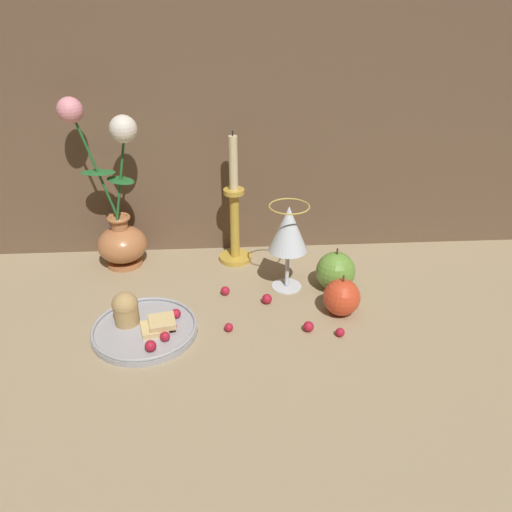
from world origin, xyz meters
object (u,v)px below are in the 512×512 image
at_px(wine_glass, 288,231).
at_px(candlestick, 235,219).
at_px(plate_with_pastries, 142,324).
at_px(apple_beside_vase, 336,271).
at_px(vase, 118,220).
at_px(apple_near_glass, 342,297).

relative_size(wine_glass, candlestick, 0.62).
xyz_separation_m(wine_glass, candlestick, (-0.10, 0.12, -0.02)).
height_order(plate_with_pastries, wine_glass, wine_glass).
distance_m(candlestick, apple_beside_vase, 0.24).
distance_m(plate_with_pastries, wine_glass, 0.32).
height_order(vase, plate_with_pastries, vase).
height_order(wine_glass, apple_beside_vase, wine_glass).
bearing_deg(wine_glass, candlestick, 130.13).
height_order(wine_glass, candlestick, candlestick).
distance_m(wine_glass, apple_near_glass, 0.16).
height_order(plate_with_pastries, apple_beside_vase, apple_beside_vase).
bearing_deg(wine_glass, plate_with_pastries, -153.74).
bearing_deg(vase, plate_with_pastries, -73.32).
distance_m(vase, plate_with_pastries, 0.27).
distance_m(plate_with_pastries, apple_beside_vase, 0.39).
bearing_deg(apple_beside_vase, candlestick, 146.17).
height_order(vase, apple_beside_vase, vase).
bearing_deg(candlestick, apple_beside_vase, -33.83).
height_order(vase, wine_glass, vase).
relative_size(candlestick, apple_beside_vase, 3.19).
bearing_deg(vase, candlestick, 1.92).
relative_size(plate_with_pastries, apple_near_glass, 2.29).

